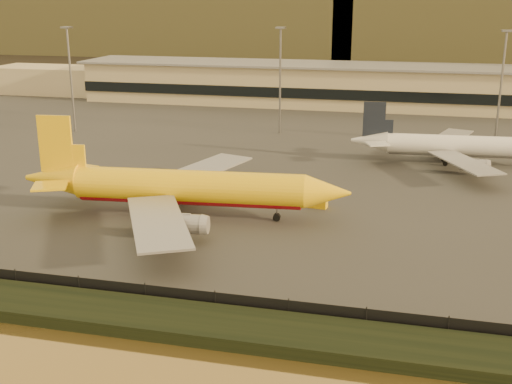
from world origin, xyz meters
TOP-DOWN VIEW (x-y plane):
  - ground at (0.00, 0.00)m, footprint 900.00×900.00m
  - embankment at (0.00, -17.00)m, footprint 320.00×7.00m
  - tarmac at (0.00, 95.00)m, footprint 320.00×220.00m
  - perimeter_fence at (0.00, -13.00)m, footprint 300.00×0.05m
  - terminal_building at (-14.52, 125.55)m, footprint 202.00×25.00m
  - apron_light_masts at (15.00, 75.00)m, footprint 152.20×12.20m
  - dhl_cargo_jet at (-11.68, 15.50)m, footprint 50.65×49.40m
  - white_narrowbody_jet at (30.56, 58.67)m, footprint 42.17×41.06m
  - gse_vehicle_yellow at (7.36, 24.58)m, footprint 3.60×1.99m
  - gse_vehicle_white at (-10.99, 29.59)m, footprint 4.85×3.67m

SIDE VIEW (x-z plane):
  - ground at x=0.00m, z-range 0.00..0.00m
  - tarmac at x=0.00m, z-range 0.00..0.20m
  - embankment at x=0.00m, z-range 0.00..1.40m
  - gse_vehicle_yellow at x=7.36m, z-range 0.20..1.74m
  - gse_vehicle_white at x=-10.99m, z-range 0.20..2.19m
  - perimeter_fence at x=0.00m, z-range 0.20..2.40m
  - white_narrowbody_jet at x=30.56m, z-range -2.24..9.87m
  - dhl_cargo_jet at x=-11.68m, z-range -2.85..12.27m
  - terminal_building at x=-14.52m, z-range -0.05..12.55m
  - apron_light_masts at x=15.00m, z-range 3.00..28.40m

